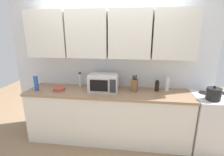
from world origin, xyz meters
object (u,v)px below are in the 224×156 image
at_px(bottle_blue_cleaner, 36,83).
at_px(bowl_ceramic_small, 59,89).
at_px(knife_block, 134,85).
at_px(microwave, 104,82).
at_px(bottle_white_jar, 167,84).
at_px(bottle_soy_dark, 157,86).
at_px(stove_range, 215,123).
at_px(bottle_clear_tall, 80,80).
at_px(kettle, 214,94).

xyz_separation_m(bottle_blue_cleaner, bowl_ceramic_small, (0.37, 0.05, -0.11)).
bearing_deg(knife_block, bottle_blue_cleaner, -173.73).
distance_m(microwave, bottle_white_jar, 1.07).
height_order(bottle_soy_dark, bowl_ceramic_small, bottle_soy_dark).
relative_size(stove_range, bowl_ceramic_small, 4.51).
relative_size(knife_block, bowl_ceramic_small, 1.39).
distance_m(stove_range, microwave, 1.92).
bearing_deg(bottle_clear_tall, bowl_ceramic_small, -139.80).
bearing_deg(bottle_clear_tall, microwave, -17.71).
xyz_separation_m(kettle, bottle_clear_tall, (-2.12, 0.35, 0.03)).
height_order(stove_range, kettle, kettle).
height_order(kettle, bottle_clear_tall, bottle_clear_tall).
bearing_deg(stove_range, bottle_white_jar, 166.51).
bearing_deg(bottle_blue_cleaner, knife_block, 6.27).
bearing_deg(knife_block, bottle_clear_tall, 172.83).
distance_m(bottle_blue_cleaner, bowl_ceramic_small, 0.39).
relative_size(stove_range, bottle_blue_cleaner, 3.32).
bearing_deg(bowl_ceramic_small, knife_block, 5.72).
xyz_separation_m(knife_block, bowl_ceramic_small, (-1.27, -0.13, -0.08)).
bearing_deg(knife_block, bottle_soy_dark, 7.61).
bearing_deg(bottle_blue_cleaner, bottle_white_jar, 7.14).
relative_size(knife_block, bottle_soy_dark, 1.49).
relative_size(microwave, bottle_blue_cleaner, 1.75).
bearing_deg(bottle_soy_dark, kettle, -20.07).
bearing_deg(bottle_clear_tall, bottle_blue_cleaner, -155.61).
bearing_deg(bottle_clear_tall, bottle_white_jar, -1.07).
xyz_separation_m(bottle_white_jar, bowl_ceramic_small, (-1.82, -0.22, -0.09)).
distance_m(bottle_soy_dark, bottle_white_jar, 0.18).
bearing_deg(bottle_soy_dark, bowl_ceramic_small, -173.85).
height_order(bottle_blue_cleaner, bottle_clear_tall, bottle_blue_cleaner).
height_order(bottle_blue_cleaner, bottle_white_jar, bottle_blue_cleaner).
bearing_deg(microwave, bottle_clear_tall, 162.29).
relative_size(bottle_soy_dark, bottle_white_jar, 0.75).
distance_m(knife_block, bottle_clear_tall, 0.98).
distance_m(stove_range, bottle_clear_tall, 2.37).
height_order(bottle_blue_cleaner, bowl_ceramic_small, bottle_blue_cleaner).
bearing_deg(bowl_ceramic_small, stove_range, 0.81).
xyz_separation_m(stove_range, bottle_soy_dark, (-0.94, 0.14, 0.54)).
height_order(knife_block, bottle_blue_cleaner, knife_block).
relative_size(knife_block, bottle_clear_tall, 1.08).
bearing_deg(bottle_white_jar, stove_range, -13.49).
relative_size(stove_range, microwave, 1.90).
height_order(kettle, bottle_white_jar, bottle_white_jar).
bearing_deg(bottle_soy_dark, bottle_white_jar, 14.36).
bearing_deg(microwave, stove_range, -2.05).
bearing_deg(kettle, bottle_blue_cleaner, 178.97).
bearing_deg(bottle_clear_tall, stove_range, -5.31).
distance_m(stove_range, knife_block, 1.43).
distance_m(microwave, bottle_blue_cleaner, 1.14).
distance_m(bottle_clear_tall, bowl_ceramic_small, 0.40).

